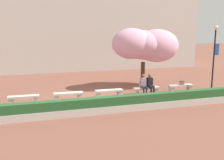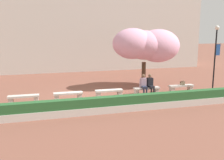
{
  "view_description": "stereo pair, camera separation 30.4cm",
  "coord_description": "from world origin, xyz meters",
  "px_view_note": "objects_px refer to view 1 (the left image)",
  "views": [
    {
      "loc": [
        -3.13,
        -14.8,
        4.05
      ],
      "look_at": [
        1.48,
        0.2,
        1.0
      ],
      "focal_mm": 42.0,
      "sensor_mm": 36.0,
      "label": 1
    },
    {
      "loc": [
        -2.84,
        -14.88,
        4.05
      ],
      "look_at": [
        1.48,
        0.2,
        1.0
      ],
      "focal_mm": 42.0,
      "sensor_mm": 36.0,
      "label": 2
    }
  ],
  "objects_px": {
    "stone_bench_east_end": "(146,89)",
    "person_seated_right": "(150,83)",
    "person_seated_left": "(144,84)",
    "stone_bench_center": "(68,95)",
    "lamp_post_with_banner": "(214,53)",
    "stone_bench_near_west": "(24,98)",
    "handbag": "(182,83)",
    "stone_bench_far_east": "(181,87)",
    "stone_bench_near_east": "(109,92)",
    "cherry_tree_main": "(146,45)"
  },
  "relations": [
    {
      "from": "stone_bench_center",
      "to": "person_seated_left",
      "type": "relative_size",
      "value": 1.31
    },
    {
      "from": "stone_bench_near_west",
      "to": "stone_bench_center",
      "type": "xyz_separation_m",
      "value": [
        2.46,
        0.0,
        0.0
      ]
    },
    {
      "from": "cherry_tree_main",
      "to": "lamp_post_with_banner",
      "type": "bearing_deg",
      "value": -38.68
    },
    {
      "from": "handbag",
      "to": "person_seated_right",
      "type": "bearing_deg",
      "value": -178.19
    },
    {
      "from": "stone_bench_near_west",
      "to": "person_seated_right",
      "type": "bearing_deg",
      "value": -0.4
    },
    {
      "from": "handbag",
      "to": "stone_bench_near_east",
      "type": "bearing_deg",
      "value": -179.77
    },
    {
      "from": "stone_bench_near_west",
      "to": "handbag",
      "type": "relative_size",
      "value": 4.97
    },
    {
      "from": "handbag",
      "to": "lamp_post_with_banner",
      "type": "xyz_separation_m",
      "value": [
        1.85,
        -0.66,
        1.98
      ]
    },
    {
      "from": "stone_bench_near_east",
      "to": "person_seated_left",
      "type": "bearing_deg",
      "value": -1.37
    },
    {
      "from": "stone_bench_center",
      "to": "stone_bench_far_east",
      "type": "height_order",
      "value": "same"
    },
    {
      "from": "handbag",
      "to": "lamp_post_with_banner",
      "type": "distance_m",
      "value": 2.79
    },
    {
      "from": "handbag",
      "to": "cherry_tree_main",
      "type": "xyz_separation_m",
      "value": [
        -1.69,
        2.17,
        2.38
      ]
    },
    {
      "from": "stone_bench_far_east",
      "to": "lamp_post_with_banner",
      "type": "distance_m",
      "value": 3.05
    },
    {
      "from": "handbag",
      "to": "cherry_tree_main",
      "type": "distance_m",
      "value": 3.64
    },
    {
      "from": "stone_bench_center",
      "to": "lamp_post_with_banner",
      "type": "bearing_deg",
      "value": -3.94
    },
    {
      "from": "person_seated_left",
      "to": "handbag",
      "type": "height_order",
      "value": "person_seated_left"
    },
    {
      "from": "person_seated_left",
      "to": "stone_bench_east_end",
      "type": "bearing_deg",
      "value": 13.51
    },
    {
      "from": "stone_bench_near_east",
      "to": "lamp_post_with_banner",
      "type": "xyz_separation_m",
      "value": [
        6.86,
        -0.64,
        2.26
      ]
    },
    {
      "from": "stone_bench_near_west",
      "to": "stone_bench_far_east",
      "type": "relative_size",
      "value": 1.0
    },
    {
      "from": "stone_bench_near_west",
      "to": "stone_bench_far_east",
      "type": "xyz_separation_m",
      "value": [
        9.84,
        0.0,
        0.0
      ]
    },
    {
      "from": "person_seated_left",
      "to": "lamp_post_with_banner",
      "type": "bearing_deg",
      "value": -7.26
    },
    {
      "from": "stone_bench_near_west",
      "to": "stone_bench_near_east",
      "type": "xyz_separation_m",
      "value": [
        4.92,
        0.0,
        0.0
      ]
    },
    {
      "from": "stone_bench_east_end",
      "to": "person_seated_right",
      "type": "xyz_separation_m",
      "value": [
        0.23,
        -0.05,
        0.4
      ]
    },
    {
      "from": "handbag",
      "to": "lamp_post_with_banner",
      "type": "bearing_deg",
      "value": -19.71
    },
    {
      "from": "lamp_post_with_banner",
      "to": "person_seated_left",
      "type": "bearing_deg",
      "value": 172.74
    },
    {
      "from": "stone_bench_near_west",
      "to": "stone_bench_east_end",
      "type": "distance_m",
      "value": 7.38
    },
    {
      "from": "stone_bench_far_east",
      "to": "stone_bench_center",
      "type": "bearing_deg",
      "value": 180.0
    },
    {
      "from": "cherry_tree_main",
      "to": "person_seated_left",
      "type": "bearing_deg",
      "value": -115.74
    },
    {
      "from": "stone_bench_near_west",
      "to": "lamp_post_with_banner",
      "type": "distance_m",
      "value": 12.02
    },
    {
      "from": "stone_bench_near_east",
      "to": "person_seated_right",
      "type": "distance_m",
      "value": 2.72
    },
    {
      "from": "stone_bench_center",
      "to": "handbag",
      "type": "distance_m",
      "value": 7.48
    },
    {
      "from": "person_seated_right",
      "to": "stone_bench_east_end",
      "type": "bearing_deg",
      "value": 166.76
    },
    {
      "from": "stone_bench_east_end",
      "to": "handbag",
      "type": "bearing_deg",
      "value": 0.46
    },
    {
      "from": "person_seated_left",
      "to": "stone_bench_center",
      "type": "bearing_deg",
      "value": 179.35
    },
    {
      "from": "stone_bench_far_east",
      "to": "cherry_tree_main",
      "type": "relative_size",
      "value": 0.35
    },
    {
      "from": "stone_bench_near_west",
      "to": "handbag",
      "type": "bearing_deg",
      "value": 0.12
    },
    {
      "from": "stone_bench_center",
      "to": "person_seated_right",
      "type": "relative_size",
      "value": 1.31
    },
    {
      "from": "stone_bench_center",
      "to": "handbag",
      "type": "xyz_separation_m",
      "value": [
        7.47,
        0.02,
        0.28
      ]
    },
    {
      "from": "handbag",
      "to": "cherry_tree_main",
      "type": "relative_size",
      "value": 0.07
    },
    {
      "from": "stone_bench_east_end",
      "to": "person_seated_right",
      "type": "bearing_deg",
      "value": -13.24
    },
    {
      "from": "person_seated_left",
      "to": "handbag",
      "type": "xyz_separation_m",
      "value": [
        2.77,
        0.07,
        -0.12
      ]
    },
    {
      "from": "stone_bench_near_west",
      "to": "stone_bench_east_end",
      "type": "xyz_separation_m",
      "value": [
        7.38,
        -0.0,
        0.0
      ]
    },
    {
      "from": "stone_bench_east_end",
      "to": "stone_bench_near_east",
      "type": "bearing_deg",
      "value": 180.0
    },
    {
      "from": "stone_bench_near_west",
      "to": "stone_bench_near_east",
      "type": "distance_m",
      "value": 4.92
    },
    {
      "from": "stone_bench_near_west",
      "to": "cherry_tree_main",
      "type": "xyz_separation_m",
      "value": [
        8.24,
        2.19,
        2.66
      ]
    },
    {
      "from": "person_seated_left",
      "to": "stone_bench_far_east",
      "type": "bearing_deg",
      "value": 1.14
    },
    {
      "from": "stone_bench_east_end",
      "to": "handbag",
      "type": "distance_m",
      "value": 2.57
    },
    {
      "from": "stone_bench_center",
      "to": "handbag",
      "type": "relative_size",
      "value": 4.97
    },
    {
      "from": "stone_bench_center",
      "to": "stone_bench_east_end",
      "type": "height_order",
      "value": "same"
    },
    {
      "from": "stone_bench_east_end",
      "to": "stone_bench_far_east",
      "type": "relative_size",
      "value": 1.0
    }
  ]
}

